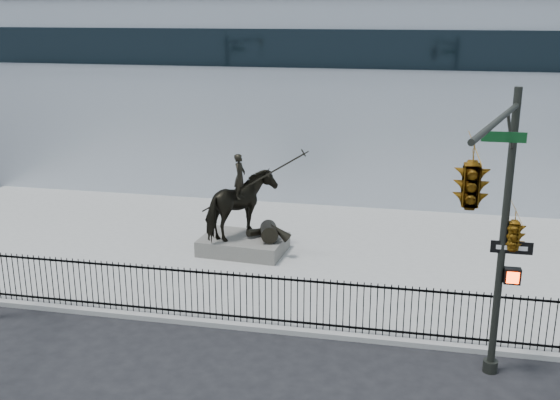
# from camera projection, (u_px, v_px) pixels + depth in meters

# --- Properties ---
(ground) EXTENTS (120.00, 120.00, 0.00)m
(ground) POSITION_uv_depth(u_px,v_px,m) (216.00, 347.00, 17.38)
(ground) COLOR black
(ground) RESTS_ON ground
(plaza) EXTENTS (30.00, 12.00, 0.15)m
(plaza) POSITION_uv_depth(u_px,v_px,m) (273.00, 252.00, 23.94)
(plaza) COLOR gray
(plaza) RESTS_ON ground
(building) EXTENTS (44.00, 14.00, 9.00)m
(building) POSITION_uv_depth(u_px,v_px,m) (325.00, 89.00, 34.90)
(building) COLOR silver
(building) RESTS_ON ground
(picket_fence) EXTENTS (22.10, 0.10, 1.50)m
(picket_fence) POSITION_uv_depth(u_px,v_px,m) (229.00, 296.00, 18.30)
(picket_fence) COLOR black
(picket_fence) RESTS_ON plaza
(statue_plinth) EXTENTS (3.12, 2.27, 0.56)m
(statue_plinth) POSITION_uv_depth(u_px,v_px,m) (243.00, 244.00, 23.65)
(statue_plinth) COLOR #5B5853
(statue_plinth) RESTS_ON plaza
(equestrian_statue) EXTENTS (3.79, 2.50, 3.22)m
(equestrian_statue) POSITION_uv_depth(u_px,v_px,m) (244.00, 207.00, 23.23)
(equestrian_statue) COLOR black
(equestrian_statue) RESTS_ON statue_plinth
(traffic_signal_right) EXTENTS (2.17, 6.86, 7.00)m
(traffic_signal_right) POSITION_uv_depth(u_px,v_px,m) (495.00, 209.00, 12.87)
(traffic_signal_right) COLOR black
(traffic_signal_right) RESTS_ON ground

